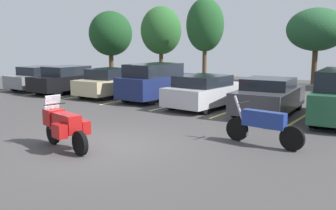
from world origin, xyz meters
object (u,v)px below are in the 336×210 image
at_px(car_champagne, 111,83).
at_px(car_navy, 156,82).
at_px(car_grey, 43,78).
at_px(motorcycle_touring, 64,125).
at_px(car_black, 70,79).
at_px(car_silver, 207,91).
at_px(motorcycle_second, 263,125).
at_px(car_charcoal, 269,96).

relative_size(car_champagne, car_navy, 0.95).
height_order(car_grey, car_navy, car_navy).
bearing_deg(motorcycle_touring, car_black, 137.48).
relative_size(car_navy, car_silver, 0.99).
height_order(motorcycle_second, car_navy, car_navy).
height_order(motorcycle_touring, car_silver, car_silver).
bearing_deg(car_grey, car_black, -0.79).
bearing_deg(car_charcoal, motorcycle_touring, -109.57).
bearing_deg(car_navy, car_black, -175.95).
height_order(car_navy, car_charcoal, car_navy).
relative_size(motorcycle_touring, car_silver, 0.47).
distance_m(car_black, car_navy, 5.79).
relative_size(motorcycle_touring, car_black, 0.45).
relative_size(motorcycle_touring, car_charcoal, 0.47).
xyz_separation_m(car_grey, car_black, (2.40, -0.03, 0.04)).
relative_size(car_grey, car_navy, 0.98).
distance_m(motorcycle_second, car_charcoal, 4.92).
height_order(motorcycle_second, car_champagne, car_champagne).
bearing_deg(car_charcoal, car_navy, 175.46).
bearing_deg(motorcycle_touring, car_navy, 109.59).
height_order(car_grey, car_black, car_black).
relative_size(car_grey, car_black, 0.92).
height_order(car_silver, car_charcoal, car_charcoal).
distance_m(car_champagne, car_silver, 5.86).
xyz_separation_m(car_grey, car_charcoal, (14.03, -0.09, 0.01)).
xyz_separation_m(car_champagne, car_silver, (5.85, -0.28, 0.00)).
relative_size(motorcycle_second, car_silver, 0.52).
relative_size(motorcycle_second, car_charcoal, 0.52).
bearing_deg(car_champagne, car_grey, -178.50).
distance_m(car_grey, car_champagne, 5.40).
relative_size(motorcycle_touring, car_grey, 0.49).
relative_size(car_black, car_navy, 1.06).
bearing_deg(car_grey, motorcycle_second, -17.14).
xyz_separation_m(motorcycle_second, car_black, (-13.10, 4.75, 0.16)).
bearing_deg(motorcycle_second, car_black, 160.08).
bearing_deg(motorcycle_second, car_navy, 144.86).
bearing_deg(car_charcoal, car_champagne, 178.47).
relative_size(car_grey, car_champagne, 1.03).
bearing_deg(car_champagne, car_navy, 4.84).
xyz_separation_m(car_black, car_silver, (8.85, -0.11, -0.03)).
bearing_deg(car_grey, car_navy, 2.64).
distance_m(motorcycle_second, car_silver, 6.29).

